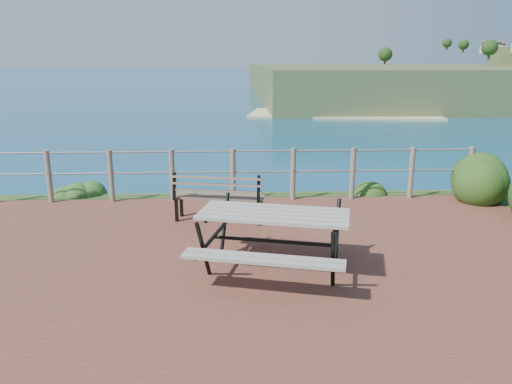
# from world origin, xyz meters

# --- Properties ---
(ground) EXTENTS (10.00, 7.00, 0.12)m
(ground) POSITION_xyz_m (0.00, 0.00, 0.00)
(ground) COLOR brown
(ground) RESTS_ON ground
(ocean) EXTENTS (1200.00, 1200.00, 0.00)m
(ocean) POSITION_xyz_m (0.00, 200.00, 0.00)
(ocean) COLOR #155B7E
(ocean) RESTS_ON ground
(safety_railing) EXTENTS (9.40, 0.10, 1.00)m
(safety_railing) POSITION_xyz_m (0.00, 3.35, 0.57)
(safety_railing) COLOR #6B5B4C
(safety_railing) RESTS_ON ground
(picnic_table) EXTENTS (1.99, 1.57, 0.78)m
(picnic_table) POSITION_xyz_m (0.51, -0.01, 0.50)
(picnic_table) COLOR gray
(picnic_table) RESTS_ON ground
(park_bench) EXTENTS (1.55, 0.66, 0.85)m
(park_bench) POSITION_xyz_m (-0.24, 2.09, 0.56)
(park_bench) COLOR brown
(park_bench) RESTS_ON ground
(shrub_right_edge) EXTENTS (1.11, 1.11, 1.59)m
(shrub_right_edge) POSITION_xyz_m (4.94, 3.32, 0.00)
(shrub_right_edge) COLOR #1C3F13
(shrub_right_edge) RESTS_ON ground
(shrub_lip_west) EXTENTS (0.76, 0.76, 0.50)m
(shrub_lip_west) POSITION_xyz_m (-3.13, 4.14, 0.00)
(shrub_lip_west) COLOR #1E4C1C
(shrub_lip_west) RESTS_ON ground
(shrub_lip_east) EXTENTS (0.68, 0.68, 0.38)m
(shrub_lip_east) POSITION_xyz_m (2.64, 3.82, 0.00)
(shrub_lip_east) COLOR #1C3F13
(shrub_lip_east) RESTS_ON ground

